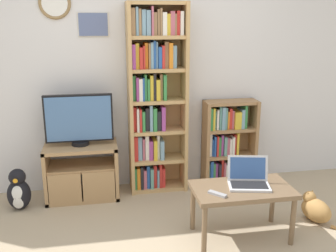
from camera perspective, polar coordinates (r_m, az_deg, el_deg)
The scene contains 10 objects.
wall_back at distance 4.29m, azimuth -3.60°, elevation 8.12°, with size 6.39×0.09×2.60m.
tv_stand at distance 4.25m, azimuth -12.37°, elevation -6.44°, with size 0.75×0.43×0.58m.
television at distance 4.10m, azimuth -12.80°, elevation 0.88°, with size 0.69×0.18×0.53m.
bookshelf_tall at distance 4.17m, azimuth -2.05°, elevation 4.31°, with size 0.61×0.30×2.01m.
bookshelf_short at distance 4.53m, azimuth 8.55°, elevation -2.47°, with size 0.60×0.24×0.96m.
coffee_table at distance 3.45m, azimuth 10.71°, elevation -9.65°, with size 0.85×0.48×0.47m.
laptop at distance 3.46m, azimuth 11.60°, elevation -7.46°, with size 0.39×0.32×0.24m.
remote_near_laptop at distance 3.26m, azimuth 7.17°, elevation -9.75°, with size 0.14×0.15×0.02m.
cat at distance 4.02m, azimuth 20.54°, elevation -11.17°, with size 0.37×0.47×0.28m.
penguin_figurine at distance 4.21m, azimuth -20.87°, elevation -8.84°, with size 0.23×0.21×0.42m.
Camera 1 is at (-0.49, -2.47, 1.88)m, focal length 42.00 mm.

